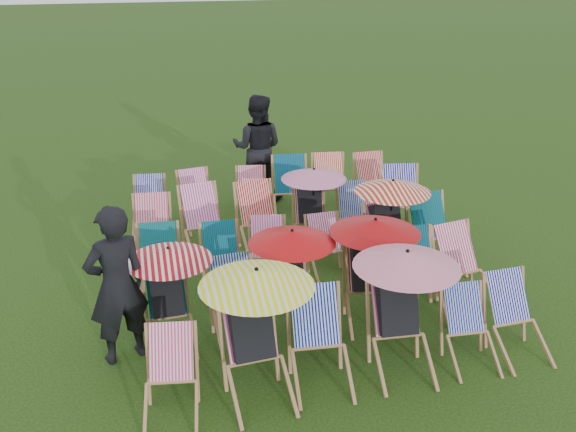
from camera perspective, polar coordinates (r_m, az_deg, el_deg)
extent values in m
plane|color=black|center=(8.97, 1.47, -5.86)|extent=(100.00, 100.00, 0.00)
cube|color=#F7317D|center=(6.64, -10.35, -11.80)|extent=(0.48, 0.38, 0.52)
cube|color=#E72E8C|center=(6.73, -3.46, -9.87)|extent=(0.54, 0.42, 0.61)
cube|color=black|center=(6.69, -3.34, -10.10)|extent=(0.46, 0.48, 0.64)
sphere|color=tan|center=(6.60, -3.66, -7.20)|extent=(0.22, 0.22, 0.22)
cylinder|color=black|center=(6.52, -2.75, -8.13)|extent=(0.03, 0.03, 0.74)
cone|color=#F4F70D|center=(6.35, -2.81, -5.51)|extent=(1.17, 1.17, 0.18)
cube|color=#07179F|center=(6.95, 2.44, -8.80)|extent=(0.53, 0.41, 0.60)
cube|color=#E72E7A|center=(7.22, 9.47, -7.82)|extent=(0.52, 0.40, 0.60)
cube|color=black|center=(7.18, 9.60, -8.03)|extent=(0.45, 0.46, 0.62)
sphere|color=tan|center=(7.10, 9.50, -5.34)|extent=(0.22, 0.22, 0.22)
cylinder|color=black|center=(7.03, 10.34, -6.22)|extent=(0.03, 0.03, 0.73)
cone|color=pink|center=(6.87, 10.53, -3.78)|extent=(1.15, 1.15, 0.18)
cube|color=#0818AF|center=(7.54, 15.37, -7.87)|extent=(0.44, 0.34, 0.50)
cube|color=#070A9C|center=(7.83, 18.97, -6.74)|extent=(0.47, 0.36, 0.55)
cube|color=#096232|center=(7.68, -10.78, -6.69)|extent=(0.45, 0.34, 0.52)
cube|color=black|center=(7.64, -10.74, -6.85)|extent=(0.38, 0.39, 0.54)
sphere|color=tan|center=(7.59, -10.97, -4.66)|extent=(0.19, 0.19, 0.19)
cylinder|color=black|center=(7.50, -10.43, -5.35)|extent=(0.03, 0.03, 0.63)
cone|color=#B40912|center=(7.37, -10.58, -3.37)|extent=(0.99, 0.99, 0.15)
cube|color=navy|center=(7.71, -5.01, -5.75)|extent=(0.50, 0.38, 0.57)
cube|color=red|center=(7.85, -0.18, -5.31)|extent=(0.47, 0.35, 0.54)
cube|color=black|center=(7.81, -0.11, -5.47)|extent=(0.39, 0.40, 0.57)
sphere|color=tan|center=(7.76, -0.25, -3.21)|extent=(0.20, 0.20, 0.20)
cylinder|color=black|center=(7.68, 0.36, -3.91)|extent=(0.03, 0.03, 0.66)
cone|color=#BA0A0D|center=(7.54, 0.37, -1.86)|extent=(1.04, 1.04, 0.16)
cube|color=#F1080C|center=(8.06, 6.99, -4.44)|extent=(0.53, 0.42, 0.57)
cube|color=black|center=(8.02, 7.06, -4.60)|extent=(0.46, 0.47, 0.60)
sphere|color=tan|center=(7.97, 7.03, -2.27)|extent=(0.21, 0.21, 0.21)
cylinder|color=black|center=(7.88, 7.64, -3.01)|extent=(0.03, 0.03, 0.70)
cone|color=#AB090C|center=(7.75, 7.76, -0.89)|extent=(1.10, 1.10, 0.17)
cube|color=#09662F|center=(8.33, 10.86, -3.29)|extent=(0.55, 0.42, 0.63)
cube|color=#D92B66|center=(8.65, 14.69, -2.78)|extent=(0.57, 0.46, 0.61)
cube|color=#0B7432|center=(8.68, -11.46, -2.66)|extent=(0.50, 0.39, 0.57)
cube|color=#0A7045|center=(8.75, -6.09, -2.38)|extent=(0.46, 0.34, 0.54)
cube|color=#EE2FA2|center=(8.92, -1.86, -1.82)|extent=(0.49, 0.40, 0.53)
cube|color=#CB2877|center=(9.09, 3.22, -1.49)|extent=(0.44, 0.33, 0.51)
cube|color=#D52A69|center=(9.38, 8.50, -0.53)|extent=(0.50, 0.39, 0.56)
cube|color=black|center=(9.34, 8.63, -0.65)|extent=(0.43, 0.44, 0.59)
sphere|color=tan|center=(9.30, 8.47, 1.33)|extent=(0.21, 0.21, 0.21)
cylinder|color=black|center=(9.23, 9.17, 0.79)|extent=(0.03, 0.03, 0.69)
cone|color=red|center=(9.12, 9.29, 2.63)|extent=(1.08, 1.08, 0.17)
cube|color=#0A6F37|center=(9.56, 12.33, 0.05)|extent=(0.54, 0.41, 0.62)
cube|color=#E82E63|center=(9.75, -12.01, 0.18)|extent=(0.51, 0.40, 0.57)
cube|color=#ED2F9E|center=(9.83, -7.83, 0.96)|extent=(0.56, 0.45, 0.61)
cube|color=red|center=(9.87, -2.92, 1.23)|extent=(0.54, 0.42, 0.61)
cube|color=red|center=(10.03, 1.90, 1.02)|extent=(0.48, 0.38, 0.52)
cube|color=black|center=(9.99, 1.93, 0.92)|extent=(0.41, 0.42, 0.55)
sphere|color=tan|center=(9.97, 1.88, 2.64)|extent=(0.19, 0.19, 0.19)
cylinder|color=black|center=(9.87, 2.29, 2.15)|extent=(0.03, 0.03, 0.64)
cone|color=pink|center=(9.78, 2.32, 3.75)|extent=(1.00, 1.00, 0.16)
cube|color=#0826A8|center=(10.25, 5.81, 1.51)|extent=(0.49, 0.39, 0.54)
cube|color=#1008B0|center=(10.61, 9.94, 2.69)|extent=(0.60, 0.48, 0.64)
cube|color=#0A07A3|center=(10.78, -12.23, 2.12)|extent=(0.48, 0.38, 0.53)
cube|color=#EC2F98|center=(10.82, -8.30, 2.62)|extent=(0.51, 0.41, 0.55)
cube|color=#E22D6F|center=(11.02, -3.33, 3.03)|extent=(0.48, 0.39, 0.52)
cube|color=#0A6C44|center=(11.07, 0.16, 3.76)|extent=(0.56, 0.45, 0.62)
cube|color=red|center=(11.34, 3.63, 4.03)|extent=(0.54, 0.43, 0.59)
cube|color=red|center=(11.59, 7.29, 4.16)|extent=(0.48, 0.35, 0.57)
imported|color=black|center=(7.21, -14.99, -5.97)|extent=(0.79, 0.65, 1.85)
imported|color=black|center=(11.62, -2.73, 6.09)|extent=(1.14, 1.03, 1.92)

